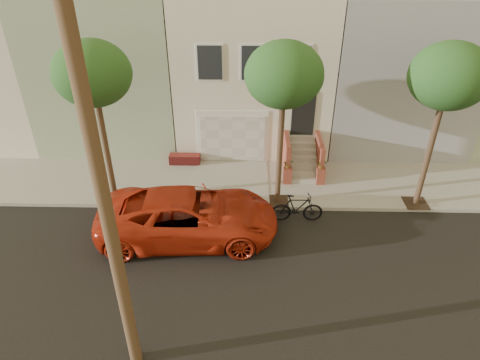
{
  "coord_description": "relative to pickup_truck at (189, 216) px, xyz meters",
  "views": [
    {
      "loc": [
        -0.14,
        -9.99,
        9.67
      ],
      "look_at": [
        -0.46,
        3.0,
        1.68
      ],
      "focal_mm": 31.45,
      "sensor_mm": 36.0,
      "label": 1
    }
  ],
  "objects": [
    {
      "name": "house_row",
      "position": [
        2.24,
        9.32,
        2.77
      ],
      "size": [
        33.1,
        11.7,
        7.0
      ],
      "color": "beige",
      "rests_on": "sidewalk"
    },
    {
      "name": "sidewalk",
      "position": [
        2.24,
        3.48,
        -0.8
      ],
      "size": [
        40.0,
        3.7,
        0.15
      ],
      "primitive_type": "cube",
      "color": "#9A988C",
      "rests_on": "ground"
    },
    {
      "name": "tree_right",
      "position": [
        8.74,
        2.03,
        4.38
      ],
      "size": [
        2.7,
        2.57,
        6.3
      ],
      "color": "#2D2116",
      "rests_on": "sidewalk"
    },
    {
      "name": "ground",
      "position": [
        2.24,
        -1.87,
        -0.87
      ],
      "size": [
        90.0,
        90.0,
        0.0
      ],
      "primitive_type": "plane",
      "color": "black",
      "rests_on": "ground"
    },
    {
      "name": "pickup_truck",
      "position": [
        0.0,
        0.0,
        0.0
      ],
      "size": [
        6.42,
        3.22,
        1.74
      ],
      "primitive_type": "imported",
      "rotation": [
        0.0,
        0.0,
        1.62
      ],
      "color": "#B02711",
      "rests_on": "ground"
    },
    {
      "name": "motorcycle",
      "position": [
        3.93,
        0.98,
        -0.3
      ],
      "size": [
        1.93,
        0.57,
        1.15
      ],
      "primitive_type": "imported",
      "rotation": [
        0.0,
        0.0,
        1.59
      ],
      "color": "black",
      "rests_on": "ground"
    },
    {
      "name": "tree_mid",
      "position": [
        3.24,
        2.03,
        4.38
      ],
      "size": [
        2.7,
        2.57,
        6.3
      ],
      "color": "#2D2116",
      "rests_on": "sidewalk"
    },
    {
      "name": "tree_left",
      "position": [
        -3.26,
        2.03,
        4.38
      ],
      "size": [
        2.7,
        2.57,
        6.3
      ],
      "color": "#2D2116",
      "rests_on": "sidewalk"
    }
  ]
}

